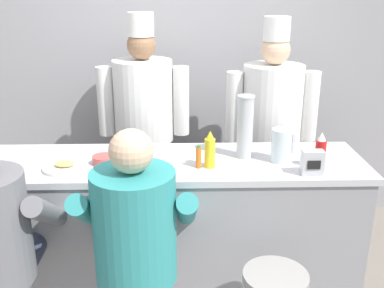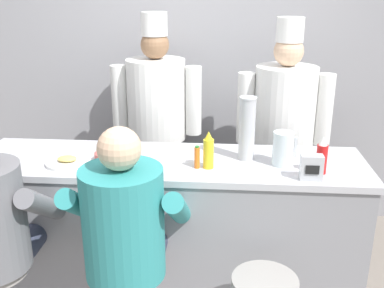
# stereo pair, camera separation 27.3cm
# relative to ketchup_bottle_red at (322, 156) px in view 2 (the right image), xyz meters

# --- Properties ---
(wall_back) EXTENTS (10.00, 0.06, 2.70)m
(wall_back) POSITION_rel_ketchup_bottle_red_xyz_m (-0.91, 1.49, 0.21)
(wall_back) COLOR #99999E
(wall_back) RESTS_ON ground_plane
(diner_counter) EXTENTS (2.46, 0.65, 1.04)m
(diner_counter) POSITION_rel_ketchup_bottle_red_xyz_m (-0.91, 0.14, -0.62)
(diner_counter) COLOR gray
(diner_counter) RESTS_ON ground_plane
(ketchup_bottle_red) EXTENTS (0.06, 0.06, 0.22)m
(ketchup_bottle_red) POSITION_rel_ketchup_bottle_red_xyz_m (0.00, 0.00, 0.00)
(ketchup_bottle_red) COLOR red
(ketchup_bottle_red) RESTS_ON diner_counter
(mustard_bottle_yellow) EXTENTS (0.06, 0.06, 0.23)m
(mustard_bottle_yellow) POSITION_rel_ketchup_bottle_red_xyz_m (-0.65, 0.03, 0.00)
(mustard_bottle_yellow) COLOR yellow
(mustard_bottle_yellow) RESTS_ON diner_counter
(hot_sauce_bottle_orange) EXTENTS (0.03, 0.03, 0.14)m
(hot_sauce_bottle_orange) POSITION_rel_ketchup_bottle_red_xyz_m (-0.72, 0.02, -0.04)
(hot_sauce_bottle_orange) COLOR orange
(hot_sauce_bottle_orange) RESTS_ON diner_counter
(water_pitcher_clear) EXTENTS (0.14, 0.13, 0.21)m
(water_pitcher_clear) POSITION_rel_ketchup_bottle_red_xyz_m (-0.21, 0.11, 0.00)
(water_pitcher_clear) COLOR silver
(water_pitcher_clear) RESTS_ON diner_counter
(breakfast_plate) EXTENTS (0.26, 0.26, 0.05)m
(breakfast_plate) POSITION_rel_ketchup_bottle_red_xyz_m (-1.52, 0.02, -0.09)
(breakfast_plate) COLOR white
(breakfast_plate) RESTS_ON diner_counter
(cereal_bowl) EXTENTS (0.13, 0.13, 0.05)m
(cereal_bowl) POSITION_rel_ketchup_bottle_red_xyz_m (-1.30, 0.10, -0.08)
(cereal_bowl) COLOR #B24C47
(cereal_bowl) RESTS_ON diner_counter
(coffee_mug_white) EXTENTS (0.14, 0.09, 0.10)m
(coffee_mug_white) POSITION_rel_ketchup_bottle_red_xyz_m (-1.18, -0.08, -0.05)
(coffee_mug_white) COLOR white
(coffee_mug_white) RESTS_ON diner_counter
(cup_stack_steel) EXTENTS (0.11, 0.11, 0.40)m
(cup_stack_steel) POSITION_rel_ketchup_bottle_red_xyz_m (-0.43, 0.19, 0.10)
(cup_stack_steel) COLOR #B7BABF
(cup_stack_steel) RESTS_ON diner_counter
(napkin_dispenser_chrome) EXTENTS (0.12, 0.07, 0.15)m
(napkin_dispenser_chrome) POSITION_rel_ketchup_bottle_red_xyz_m (-0.07, -0.10, -0.03)
(napkin_dispenser_chrome) COLOR silver
(napkin_dispenser_chrome) RESTS_ON diner_counter
(diner_seated_teal) EXTENTS (0.64, 0.63, 1.44)m
(diner_seated_teal) POSITION_rel_ketchup_bottle_red_xyz_m (-1.06, -0.44, -0.26)
(diner_seated_teal) COLOR #B2B5BA
(diner_seated_teal) RESTS_ON ground_plane
(cook_in_whites_near) EXTENTS (0.73, 0.47, 1.88)m
(cook_in_whites_near) POSITION_rel_ketchup_bottle_red_xyz_m (-1.12, 1.05, -0.11)
(cook_in_whites_near) COLOR #232328
(cook_in_whites_near) RESTS_ON ground_plane
(cook_in_whites_far) EXTENTS (0.73, 0.46, 1.86)m
(cook_in_whites_far) POSITION_rel_ketchup_bottle_red_xyz_m (-0.11, 0.91, -0.12)
(cook_in_whites_far) COLOR #232328
(cook_in_whites_far) RESTS_ON ground_plane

